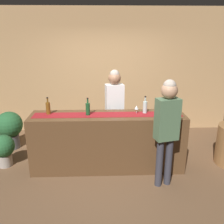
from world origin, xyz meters
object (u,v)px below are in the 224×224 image
Objects in this scene: customer_sipping at (167,123)px; potted_plant_tall at (10,127)px; wine_bottle_green at (88,109)px; potted_plant_small at (3,148)px; wine_bottle_clear at (145,107)px; bartender at (115,103)px; wine_glass_mid_counter at (165,107)px; wine_bottle_amber at (48,108)px; wine_glass_near_customer at (137,108)px.

potted_plant_tall is (-2.91, 1.44, -0.61)m from customer_sipping.
wine_bottle_green reaches higher than potted_plant_small.
wine_bottle_clear is 2.66m from potted_plant_small.
bartender is (0.48, 0.58, -0.08)m from wine_bottle_green.
wine_glass_mid_counter reaches higher than potted_plant_small.
bartender is 2.27m from potted_plant_tall.
wine_bottle_clear is 2.87m from potted_plant_tall.
wine_bottle_green is 0.68m from wine_bottle_amber.
wine_glass_near_customer is at bearing -0.39° from wine_bottle_amber.
customer_sipping is at bearing 111.91° from bartender.
wine_bottle_clear reaches higher than wine_glass_mid_counter.
potted_plant_small is (-2.04, -0.46, -0.70)m from bartender.
wine_bottle_clear is (0.98, 0.08, 0.00)m from wine_bottle_green.
wine_glass_near_customer is 2.74m from potted_plant_tall.
wine_bottle_amber is 0.18× the size of customer_sipping.
wine_bottle_green is 1.00× the size of wine_bottle_clear.
customer_sipping is at bearing -18.59° from wine_bottle_amber.
potted_plant_small is at bearing 175.41° from wine_bottle_green.
wine_bottle_amber is at bearing -179.86° from wine_bottle_clear.
wine_bottle_amber is 1.99m from customer_sipping.
wine_bottle_clear is at bearing -178.64° from wine_glass_mid_counter.
potted_plant_tall is (-2.53, 0.81, -0.66)m from wine_glass_near_customer.
potted_plant_small is at bearing 152.39° from customer_sipping.
wine_bottle_amber reaches higher than potted_plant_tall.
wine_glass_mid_counter is (2.01, 0.01, -0.01)m from wine_bottle_amber.
wine_bottle_green and wine_bottle_amber have the same top height.
wine_bottle_green reaches higher than wine_glass_near_customer.
potted_plant_tall reaches higher than potted_plant_small.
wine_bottle_green is 1.00× the size of wine_bottle_amber.
potted_plant_tall is at bearing 162.22° from wine_glass_near_customer.
wine_bottle_green is at bearing 141.36° from customer_sipping.
potted_plant_tall is at bearing 152.82° from wine_bottle_green.
bartender is 1.36m from customer_sipping.
wine_bottle_clear is at bearing 0.14° from wine_bottle_amber.
wine_bottle_amber is at bearing -38.18° from potted_plant_tall.
wine_bottle_amber is 1.00× the size of wine_bottle_clear.
wine_bottle_amber is 2.10× the size of wine_glass_near_customer.
wine_glass_mid_counter is (1.33, 0.08, -0.01)m from wine_bottle_green.
wine_glass_near_customer is 0.08× the size of customer_sipping.
wine_bottle_green is at bearing -175.62° from wine_bottle_clear.
potted_plant_tall is (-3.03, 0.79, -0.66)m from wine_glass_mid_counter.
potted_plant_tall is at bearing 100.61° from potted_plant_small.
potted_plant_tall is at bearing 165.40° from wine_glass_mid_counter.
wine_bottle_amber is 2.01m from wine_glass_mid_counter.
bartender is (-0.85, 0.50, -0.07)m from wine_glass_mid_counter.
wine_glass_mid_counter is at bearing 65.65° from customer_sipping.
wine_glass_mid_counter is at bearing 1.36° from wine_bottle_clear.
customer_sipping reaches higher than wine_glass_mid_counter.
wine_glass_mid_counter is 2.99m from potted_plant_small.
wine_glass_mid_counter is 0.66m from customer_sipping.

